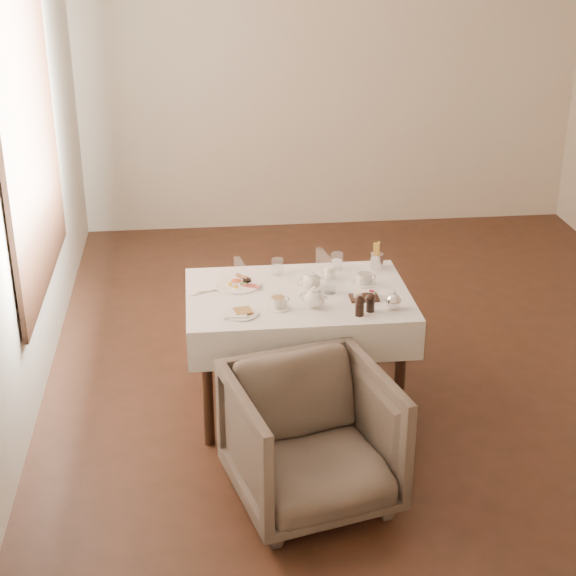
{
  "coord_description": "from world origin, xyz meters",
  "views": [
    {
      "loc": [
        -1.26,
        -5.33,
        2.84
      ],
      "look_at": [
        -0.76,
        -0.82,
        0.82
      ],
      "focal_mm": 55.0,
      "sensor_mm": 36.0,
      "label": 1
    }
  ],
  "objects_px": {
    "breakfast_plate": "(239,284)",
    "armchair_near": "(311,440)",
    "table": "(298,312)",
    "teapot_centre": "(311,280)",
    "armchair_far": "(291,306)"
  },
  "relations": [
    {
      "from": "armchair_near",
      "to": "breakfast_plate",
      "type": "xyz_separation_m",
      "value": [
        -0.29,
        1.05,
        0.41
      ]
    },
    {
      "from": "armchair_near",
      "to": "breakfast_plate",
      "type": "relative_size",
      "value": 2.98
    },
    {
      "from": "armchair_near",
      "to": "armchair_far",
      "type": "xyz_separation_m",
      "value": [
        0.09,
        1.7,
        -0.06
      ]
    },
    {
      "from": "table",
      "to": "armchair_near",
      "type": "height_order",
      "value": "table"
    },
    {
      "from": "armchair_far",
      "to": "teapot_centre",
      "type": "bearing_deg",
      "value": 81.94
    },
    {
      "from": "armchair_near",
      "to": "teapot_centre",
      "type": "relative_size",
      "value": 5.08
    },
    {
      "from": "table",
      "to": "armchair_near",
      "type": "relative_size",
      "value": 1.63
    },
    {
      "from": "armchair_far",
      "to": "armchair_near",
      "type": "bearing_deg",
      "value": 76.79
    },
    {
      "from": "breakfast_plate",
      "to": "armchair_near",
      "type": "bearing_deg",
      "value": -87.0
    },
    {
      "from": "table",
      "to": "teapot_centre",
      "type": "relative_size",
      "value": 8.3
    },
    {
      "from": "table",
      "to": "teapot_centre",
      "type": "height_order",
      "value": "teapot_centre"
    },
    {
      "from": "armchair_near",
      "to": "armchair_far",
      "type": "relative_size",
      "value": 1.19
    },
    {
      "from": "armchair_near",
      "to": "teapot_centre",
      "type": "bearing_deg",
      "value": 68.5
    },
    {
      "from": "teapot_centre",
      "to": "armchair_far",
      "type": "bearing_deg",
      "value": 82.32
    },
    {
      "from": "armchair_near",
      "to": "armchair_far",
      "type": "distance_m",
      "value": 1.7
    }
  ]
}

